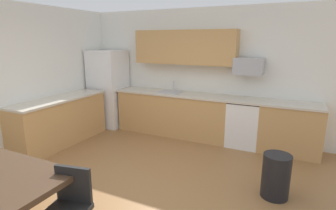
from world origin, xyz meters
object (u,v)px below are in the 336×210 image
Objects in this scene: refrigerator at (109,89)px; oven_range at (244,123)px; chair_near_table at (68,205)px; trash_bin at (276,176)px; microwave at (249,66)px.

oven_range is at bearing 1.43° from refrigerator.
chair_near_table is (-1.03, -3.53, 0.05)m from oven_range.
chair_near_table reaches higher than trash_bin.
chair_near_table is (-1.03, -3.63, -1.06)m from microwave.
refrigerator is 4.28m from trash_bin.
refrigerator is 3.02× the size of trash_bin.
trash_bin is at bearing -66.47° from oven_range.
chair_near_table is 2.57m from trash_bin.
oven_range is 1.52× the size of trash_bin.
chair_near_table is 1.42× the size of trash_bin.
refrigerator is 4.10m from chair_near_table.
refrigerator reaches higher than chair_near_table.
oven_range is at bearing -90.00° from microwave.
chair_near_table is at bearing -105.85° from microwave.
refrigerator is at bearing -176.80° from microwave.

